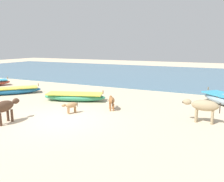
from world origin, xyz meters
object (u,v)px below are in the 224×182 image
at_px(calf_far_tan, 71,106).
at_px(fishing_boat_5, 11,91).
at_px(cow_second_adult_dun, 204,106).
at_px(cow_adult_dark, 4,107).
at_px(calf_near_brown, 112,101).
at_px(fishing_boat_2, 75,97).

bearing_deg(calf_far_tan, fishing_boat_5, -80.00).
distance_m(fishing_boat_5, cow_second_adult_dun, 12.31).
bearing_deg(cow_adult_dark, calf_near_brown, -43.27).
bearing_deg(cow_adult_dark, calf_far_tan, -39.20).
bearing_deg(cow_adult_dark, cow_second_adult_dun, -67.83).
bearing_deg(calf_far_tan, cow_second_adult_dun, 130.62).
bearing_deg(fishing_boat_5, fishing_boat_2, -44.99).
bearing_deg(fishing_boat_5, calf_far_tan, -65.32).
bearing_deg(calf_far_tan, cow_adult_dark, -7.26).
relative_size(fishing_boat_2, calf_far_tan, 4.76).
relative_size(calf_near_brown, calf_far_tan, 1.19).
height_order(fishing_boat_2, calf_far_tan, fishing_boat_2).
height_order(fishing_boat_2, fishing_boat_5, fishing_boat_2).
height_order(cow_adult_dark, calf_far_tan, cow_adult_dark).
relative_size(fishing_boat_2, calf_near_brown, 4.01).
xyz_separation_m(calf_far_tan, cow_second_adult_dun, (5.91, 1.35, 0.32)).
bearing_deg(fishing_boat_5, cow_second_adult_dun, -50.79).
height_order(calf_near_brown, cow_second_adult_dun, cow_second_adult_dun).
bearing_deg(fishing_boat_2, cow_adult_dark, -113.15).
bearing_deg(calf_near_brown, fishing_boat_2, 43.36).
bearing_deg(fishing_boat_2, fishing_boat_5, 163.47).
bearing_deg(fishing_boat_5, cow_adult_dark, -91.13).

